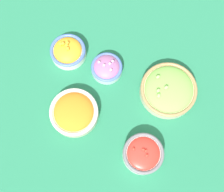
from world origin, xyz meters
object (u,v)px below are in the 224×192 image
bowl_cherry_tomatoes (143,154)px  bowl_red_onion (107,68)px  bowl_carrots (74,112)px  bowl_squash (68,51)px  bowl_lettuce (168,90)px

bowl_cherry_tomatoes → bowl_red_onion: bearing=-46.1°
bowl_carrots → bowl_red_onion: size_ratio=1.49×
bowl_red_onion → bowl_cherry_tomatoes: bearing=133.9°
bowl_squash → bowl_red_onion: bowl_squash is taller
bowl_squash → bowl_red_onion: size_ratio=1.15×
bowl_cherry_tomatoes → bowl_red_onion: (0.23, -0.23, -0.01)m
bowl_squash → bowl_red_onion: (-0.15, 0.01, -0.00)m
bowl_red_onion → bowl_carrots: bearing=78.0°
bowl_lettuce → bowl_cherry_tomatoes: bearing=88.9°
bowl_lettuce → bowl_squash: 0.38m
bowl_cherry_tomatoes → bowl_red_onion: size_ratio=1.21×
bowl_cherry_tomatoes → bowl_lettuce: bearing=-91.1°
bowl_carrots → bowl_cherry_tomatoes: size_ratio=1.23×
bowl_lettuce → bowl_carrots: bearing=35.9°
bowl_carrots → bowl_red_onion: bearing=-102.0°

